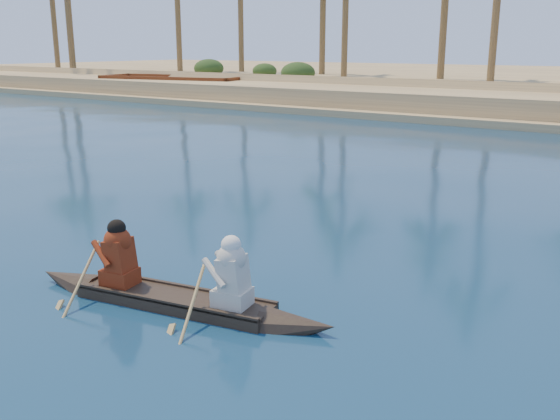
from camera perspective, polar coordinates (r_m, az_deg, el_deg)
The scene contains 3 objects.
ground at distance 7.70m, azimuth 18.50°, elevation -14.49°, with size 160.00×160.00×0.00m, color #0A2245.
canoe at distance 9.20m, azimuth -9.68°, elevation -7.12°, with size 5.00×1.54×1.37m.
barge_left at distance 47.06m, azimuth -9.69°, elevation 10.93°, with size 11.22×5.67×1.79m.
Camera 1 is at (1.68, -6.55, 3.67)m, focal length 40.00 mm.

